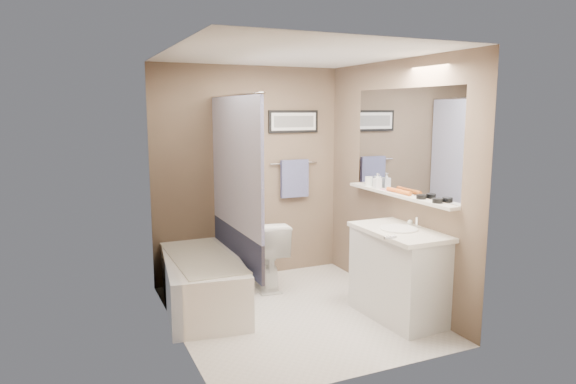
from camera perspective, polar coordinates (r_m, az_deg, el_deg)
name	(u,v)px	position (r m, az deg, el deg)	size (l,w,h in m)	color
ground	(294,313)	(5.02, 0.72, -13.34)	(2.50, 2.50, 0.00)	silver
ceiling	(295,56)	(4.66, 0.78, 14.84)	(2.20, 2.50, 0.04)	white
wall_back	(249,174)	(5.82, -4.33, 2.04)	(2.20, 0.04, 2.40)	brown
wall_front	(368,214)	(3.63, 8.91, -2.40)	(2.20, 0.04, 2.40)	brown
wall_left	(177,197)	(4.35, -12.28, -0.56)	(0.04, 2.50, 2.40)	brown
wall_right	(393,182)	(5.23, 11.56, 1.07)	(0.04, 2.50, 2.40)	brown
tile_surround	(165,210)	(4.87, -13.54, -1.97)	(0.02, 1.55, 2.00)	tan
curtain_rod	(234,95)	(4.95, -5.99, 10.63)	(0.02, 0.02, 1.55)	silver
curtain_upper	(235,164)	(4.98, -5.86, 3.13)	(0.03, 1.45, 1.28)	white
curtain_lower	(237,246)	(5.13, -5.71, -6.01)	(0.03, 1.45, 0.36)	#2A304F
mirror	(404,141)	(5.07, 12.79, 5.55)	(0.02, 1.60, 1.00)	silver
shelf	(398,195)	(5.10, 12.09, -0.29)	(0.12, 1.60, 0.03)	silver
towel_bar	(294,163)	(6.00, 0.67, 3.24)	(0.02, 0.02, 0.60)	silver
towel	(295,178)	(6.00, 0.74, 1.51)	(0.34, 0.05, 0.44)	#7C83B4
art_frame	(293,122)	(5.98, 0.61, 7.83)	(0.62, 0.03, 0.26)	black
art_mat	(294,122)	(5.97, 0.66, 7.83)	(0.56, 0.00, 0.20)	white
art_image	(294,122)	(5.97, 0.68, 7.83)	(0.50, 0.00, 0.13)	#595959
door	(431,234)	(3.98, 15.62, -4.55)	(0.80, 0.02, 2.00)	silver
door_handle	(390,237)	(3.82, 11.29, -4.94)	(0.02, 0.02, 0.10)	silver
bathtub	(202,282)	(5.16, -9.50, -9.83)	(0.70, 1.50, 0.50)	white
tub_rim	(202,257)	(5.09, -9.58, -7.17)	(0.56, 1.36, 0.02)	beige
toilet	(264,253)	(5.62, -2.71, -6.81)	(0.42, 0.73, 0.74)	white
vanity	(399,276)	(4.91, 12.23, -9.08)	(0.50, 0.90, 0.80)	silver
countertop	(400,232)	(4.79, 12.30, -4.32)	(0.54, 0.96, 0.04)	silver
sink_basin	(399,229)	(4.78, 12.22, -4.01)	(0.34, 0.34, 0.01)	white
faucet_spout	(417,222)	(4.89, 14.13, -3.28)	(0.02, 0.02, 0.10)	white
faucet_knob	(410,222)	(4.97, 13.41, -3.29)	(0.05, 0.05, 0.05)	white
candle_bowl_near	(437,201)	(4.65, 16.27, -0.93)	(0.09, 0.09, 0.04)	black
candle_bowl_far	(421,197)	(4.81, 14.58, -0.51)	(0.09, 0.09, 0.04)	black
hair_brush_front	(403,192)	(5.02, 12.71, -0.03)	(0.04, 0.04, 0.22)	orange
hair_brush_back	(395,190)	(5.13, 11.79, 0.20)	(0.04, 0.04, 0.22)	#D4591E
pink_comb	(386,190)	(5.25, 10.83, 0.24)	(0.03, 0.16, 0.01)	pink
glass_jar	(369,181)	(5.51, 8.96, 1.18)	(0.08, 0.08, 0.10)	white
soap_bottle	(377,181)	(5.37, 9.91, 1.23)	(0.07, 0.07, 0.15)	#999999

